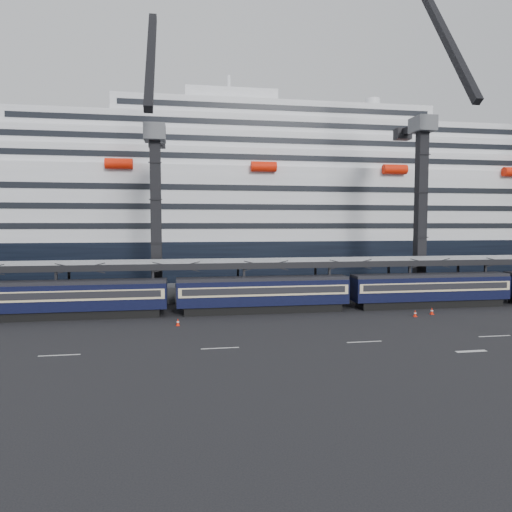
# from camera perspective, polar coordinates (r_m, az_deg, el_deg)

# --- Properties ---
(ground) EXTENTS (260.00, 260.00, 0.00)m
(ground) POSITION_cam_1_polar(r_m,az_deg,el_deg) (43.89, 13.79, -8.97)
(ground) COLOR black
(ground) RESTS_ON ground
(lane_markings) EXTENTS (111.00, 4.27, 0.02)m
(lane_markings) POSITION_cam_1_polar(r_m,az_deg,el_deg) (43.41, 26.67, -9.42)
(lane_markings) COLOR beige
(lane_markings) RESTS_ON ground
(train) EXTENTS (133.05, 3.00, 4.05)m
(train) POSITION_cam_1_polar(r_m,az_deg,el_deg) (51.37, 4.62, -4.48)
(train) COLOR black
(train) RESTS_ON ground
(canopy) EXTENTS (130.00, 6.25, 5.53)m
(canopy) POSITION_cam_1_polar(r_m,az_deg,el_deg) (56.10, 8.27, -0.66)
(canopy) COLOR gray
(canopy) RESTS_ON ground
(cruise_ship) EXTENTS (214.09, 28.84, 34.00)m
(cruise_ship) POSITION_cam_1_polar(r_m,az_deg,el_deg) (86.79, 1.21, 5.70)
(cruise_ship) COLOR black
(cruise_ship) RESTS_ON ground
(crane_dark_near) EXTENTS (4.50, 17.75, 35.08)m
(crane_dark_near) POSITION_cam_1_polar(r_m,az_deg,el_deg) (58.02, -12.43, 6.04)
(crane_dark_near) COLOR #4A4D52
(crane_dark_near) RESTS_ON ground
(crane_dark_mid) EXTENTS (4.50, 18.24, 39.64)m
(crane_dark_mid) POSITION_cam_1_polar(r_m,az_deg,el_deg) (65.33, 20.10, 6.91)
(crane_dark_mid) COLOR #4A4D52
(crane_dark_mid) RESTS_ON ground
(traffic_cone_c) EXTENTS (0.35, 0.35, 0.71)m
(traffic_cone_c) POSITION_cam_1_polar(r_m,az_deg,el_deg) (44.96, -9.74, -8.14)
(traffic_cone_c) COLOR #F72007
(traffic_cone_c) RESTS_ON ground
(traffic_cone_d) EXTENTS (0.36, 0.36, 0.72)m
(traffic_cone_d) POSITION_cam_1_polar(r_m,az_deg,el_deg) (51.41, 19.27, -6.77)
(traffic_cone_d) COLOR #F72007
(traffic_cone_d) RESTS_ON ground
(traffic_cone_e) EXTENTS (0.39, 0.39, 0.78)m
(traffic_cone_e) POSITION_cam_1_polar(r_m,az_deg,el_deg) (53.26, 21.13, -6.42)
(traffic_cone_e) COLOR #F72007
(traffic_cone_e) RESTS_ON ground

